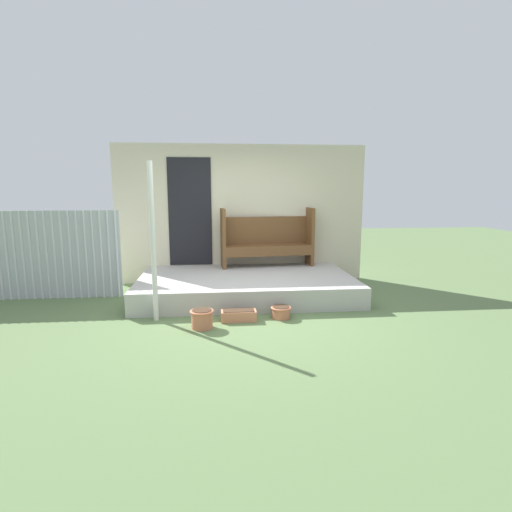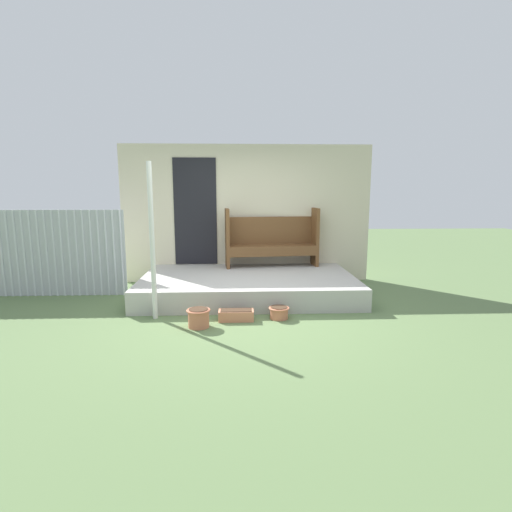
{
  "view_description": "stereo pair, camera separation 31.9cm",
  "coord_description": "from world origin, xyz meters",
  "px_view_note": "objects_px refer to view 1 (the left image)",
  "views": [
    {
      "loc": [
        -0.36,
        -5.48,
        1.79
      ],
      "look_at": [
        0.22,
        0.37,
        0.79
      ],
      "focal_mm": 28.0,
      "sensor_mm": 36.0,
      "label": 1
    },
    {
      "loc": [
        -0.04,
        -5.5,
        1.79
      ],
      "look_at": [
        0.22,
        0.37,
        0.79
      ],
      "focal_mm": 28.0,
      "sensor_mm": 36.0,
      "label": 2
    }
  ],
  "objects_px": {
    "support_post": "(153,243)",
    "planter_box_rect": "(239,315)",
    "bench": "(267,238)",
    "flower_pot_middle": "(281,311)",
    "flower_pot_left": "(202,318)"
  },
  "relations": [
    {
      "from": "support_post",
      "to": "flower_pot_middle",
      "type": "relative_size",
      "value": 7.39
    },
    {
      "from": "bench",
      "to": "flower_pot_left",
      "type": "relative_size",
      "value": 5.6
    },
    {
      "from": "bench",
      "to": "flower_pot_left",
      "type": "xyz_separation_m",
      "value": [
        -1.14,
        -2.4,
        -0.73
      ]
    },
    {
      "from": "flower_pot_left",
      "to": "planter_box_rect",
      "type": "bearing_deg",
      "value": 26.88
    },
    {
      "from": "bench",
      "to": "flower_pot_middle",
      "type": "relative_size",
      "value": 6.04
    },
    {
      "from": "bench",
      "to": "flower_pot_middle",
      "type": "bearing_deg",
      "value": -97.12
    },
    {
      "from": "bench",
      "to": "planter_box_rect",
      "type": "xyz_separation_m",
      "value": [
        -0.66,
        -2.15,
        -0.79
      ]
    },
    {
      "from": "bench",
      "to": "support_post",
      "type": "bearing_deg",
      "value": -136.96
    },
    {
      "from": "support_post",
      "to": "planter_box_rect",
      "type": "relative_size",
      "value": 4.47
    },
    {
      "from": "flower_pot_left",
      "to": "planter_box_rect",
      "type": "height_order",
      "value": "flower_pot_left"
    },
    {
      "from": "support_post",
      "to": "flower_pot_left",
      "type": "xyz_separation_m",
      "value": [
        0.64,
        -0.38,
        -0.94
      ]
    },
    {
      "from": "support_post",
      "to": "flower_pot_middle",
      "type": "distance_m",
      "value": 1.98
    },
    {
      "from": "bench",
      "to": "flower_pot_left",
      "type": "distance_m",
      "value": 2.75
    },
    {
      "from": "flower_pot_middle",
      "to": "planter_box_rect",
      "type": "relative_size",
      "value": 0.6
    },
    {
      "from": "support_post",
      "to": "flower_pot_left",
      "type": "bearing_deg",
      "value": -31.01
    }
  ]
}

